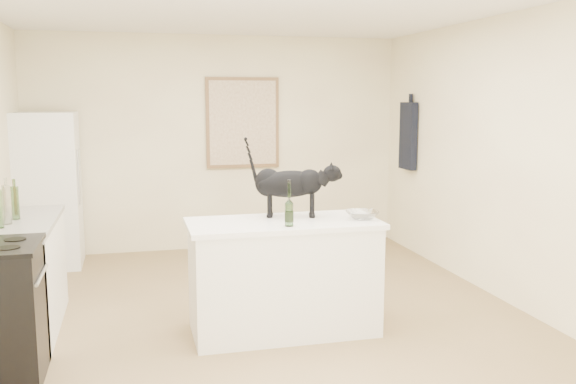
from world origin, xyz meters
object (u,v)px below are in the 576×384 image
at_px(black_cat, 289,187).
at_px(glass_bowl, 362,215).
at_px(fridge, 47,190).
at_px(wine_bottle, 289,206).

height_order(black_cat, glass_bowl, black_cat).
relative_size(black_cat, glass_bowl, 2.63).
distance_m(fridge, wine_bottle, 3.44).
distance_m(fridge, glass_bowl, 3.75).
distance_m(black_cat, wine_bottle, 0.39).
height_order(black_cat, wine_bottle, black_cat).
bearing_deg(black_cat, wine_bottle, -89.61).
xyz_separation_m(fridge, wine_bottle, (2.04, -2.75, 0.20)).
relative_size(black_cat, wine_bottle, 2.24).
height_order(fridge, black_cat, fridge).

